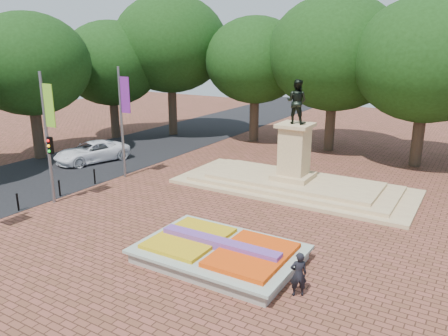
# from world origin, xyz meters

# --- Properties ---
(ground) EXTENTS (90.00, 90.00, 0.00)m
(ground) POSITION_xyz_m (0.00, 0.00, 0.00)
(ground) COLOR brown
(ground) RESTS_ON ground
(asphalt_street) EXTENTS (9.00, 90.00, 0.02)m
(asphalt_street) POSITION_xyz_m (-15.00, 5.00, 0.01)
(asphalt_street) COLOR black
(asphalt_street) RESTS_ON ground
(flower_bed) EXTENTS (6.30, 4.30, 0.91)m
(flower_bed) POSITION_xyz_m (1.03, -2.00, 0.38)
(flower_bed) COLOR gray
(flower_bed) RESTS_ON ground
(monument) EXTENTS (14.00, 6.00, 6.40)m
(monument) POSITION_xyz_m (0.00, 8.00, 0.88)
(monument) COLOR tan
(monument) RESTS_ON ground
(tree_row_back) EXTENTS (44.80, 8.80, 10.43)m
(tree_row_back) POSITION_xyz_m (2.33, 18.00, 6.67)
(tree_row_back) COLOR #35281D
(tree_row_back) RESTS_ON ground
(tree_row_street) EXTENTS (8.40, 25.40, 9.98)m
(tree_row_street) POSITION_xyz_m (-19.50, 4.67, 6.39)
(tree_row_street) COLOR #35281D
(tree_row_street) RESTS_ON ground
(banner_poles) EXTENTS (0.88, 11.17, 7.00)m
(banner_poles) POSITION_xyz_m (-10.08, -1.31, 3.88)
(banner_poles) COLOR slate
(banner_poles) RESTS_ON ground
(bollard_row) EXTENTS (0.12, 13.12, 0.98)m
(bollard_row) POSITION_xyz_m (-10.70, -1.50, 0.53)
(bollard_row) COLOR black
(bollard_row) RESTS_ON ground
(van) EXTENTS (3.90, 5.81, 1.48)m
(van) POSITION_xyz_m (-14.87, 6.06, 0.74)
(van) COLOR white
(van) RESTS_ON ground
(pedestrian) EXTENTS (0.71, 0.65, 1.62)m
(pedestrian) POSITION_xyz_m (4.60, -2.73, 0.81)
(pedestrian) COLOR black
(pedestrian) RESTS_ON ground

